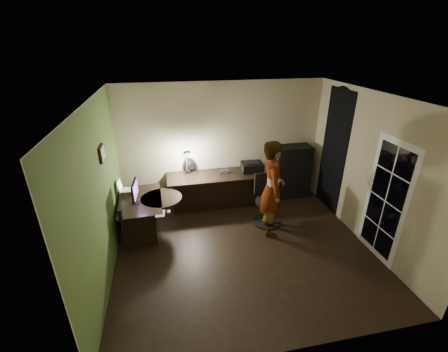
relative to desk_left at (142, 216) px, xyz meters
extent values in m
cube|color=black|center=(1.79, -0.91, -0.37)|extent=(4.50, 4.00, 0.01)
cube|color=silver|center=(1.79, -0.91, 2.34)|extent=(4.50, 4.00, 0.01)
cube|color=tan|center=(1.79, 1.10, 0.99)|extent=(4.50, 0.01, 2.70)
cube|color=tan|center=(1.79, -2.91, 0.99)|extent=(4.50, 0.01, 2.70)
cube|color=tan|center=(-0.47, -0.91, 0.99)|extent=(0.01, 4.00, 2.70)
cube|color=tan|center=(4.04, -0.91, 0.99)|extent=(0.01, 4.00, 2.70)
cube|color=#4A642A|center=(-0.45, -0.91, 0.99)|extent=(0.00, 4.00, 2.70)
cube|color=black|center=(4.03, 0.24, 0.94)|extent=(0.01, 0.90, 2.60)
cube|color=white|center=(4.02, -1.46, 0.69)|extent=(0.02, 0.92, 2.10)
cube|color=black|center=(-0.43, -0.46, 1.49)|extent=(0.04, 0.30, 0.25)
cube|color=black|center=(0.00, 0.00, 0.00)|extent=(0.82, 1.29, 0.73)
cube|color=black|center=(1.54, 0.72, 0.02)|extent=(2.05, 0.72, 0.77)
cube|color=black|center=(3.40, 0.87, 0.26)|extent=(0.84, 0.42, 1.25)
cube|color=silver|center=(-0.23, 0.29, 0.40)|extent=(0.27, 0.24, 0.09)
cube|color=silver|center=(-0.23, 0.29, 0.55)|extent=(0.32, 0.30, 0.22)
cube|color=black|center=(-0.08, -0.13, 0.51)|extent=(0.13, 0.49, 0.32)
ellipsoid|color=silver|center=(0.51, -0.56, 0.37)|extent=(0.08, 0.10, 0.04)
cube|color=black|center=(-0.06, 0.08, 0.36)|extent=(0.11, 0.14, 0.01)
cube|color=black|center=(0.47, 0.16, 0.36)|extent=(0.05, 0.14, 0.01)
cylinder|color=black|center=(-0.28, -0.65, 0.45)|extent=(0.08, 0.08, 0.20)
cube|color=silver|center=(0.36, -0.57, 0.36)|extent=(0.17, 0.23, 0.01)
cube|color=black|center=(1.02, 0.96, 0.59)|extent=(0.22, 0.12, 0.34)
cube|color=#1B229D|center=(1.77, 0.74, 0.47)|extent=(0.21, 0.10, 0.10)
cube|color=black|center=(2.40, 0.78, 0.52)|extent=(0.48, 0.38, 0.21)
cube|color=black|center=(0.97, 0.92, 0.72)|extent=(0.22, 0.30, 0.60)
cube|color=black|center=(2.47, -0.17, 0.15)|extent=(0.60, 0.60, 1.03)
imported|color=#D8A88C|center=(2.43, -0.45, 0.57)|extent=(0.55, 0.73, 1.87)
camera|label=1|loc=(0.56, -5.13, 3.12)|focal=24.00mm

